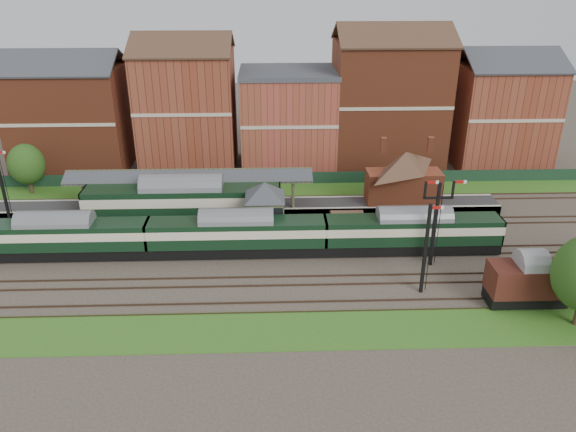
{
  "coord_description": "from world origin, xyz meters",
  "views": [
    {
      "loc": [
        -2.46,
        -46.54,
        25.42
      ],
      "look_at": [
        -0.81,
        2.0,
        3.0
      ],
      "focal_mm": 35.0,
      "sensor_mm": 36.0,
      "label": 1
    }
  ],
  "objects_px": {
    "semaphore_bracket": "(436,219)",
    "signal_box": "(265,209)",
    "goods_van_a": "(528,281)",
    "dmu_train": "(237,233)",
    "platform_railcar": "(183,202)"
  },
  "relations": [
    {
      "from": "signal_box",
      "to": "semaphore_bracket",
      "type": "bearing_deg",
      "value": -20.92
    },
    {
      "from": "signal_box",
      "to": "goods_van_a",
      "type": "height_order",
      "value": "signal_box"
    },
    {
      "from": "semaphore_bracket",
      "to": "dmu_train",
      "type": "height_order",
      "value": "semaphore_bracket"
    },
    {
      "from": "signal_box",
      "to": "goods_van_a",
      "type": "bearing_deg",
      "value": -30.43
    },
    {
      "from": "signal_box",
      "to": "dmu_train",
      "type": "distance_m",
      "value": 4.28
    },
    {
      "from": "dmu_train",
      "to": "platform_railcar",
      "type": "bearing_deg",
      "value": 131.7
    },
    {
      "from": "goods_van_a",
      "to": "dmu_train",
      "type": "bearing_deg",
      "value": 159.01
    },
    {
      "from": "signal_box",
      "to": "goods_van_a",
      "type": "relative_size",
      "value": 0.98
    },
    {
      "from": "platform_railcar",
      "to": "signal_box",
      "type": "bearing_deg",
      "value": -21.16
    },
    {
      "from": "signal_box",
      "to": "platform_railcar",
      "type": "height_order",
      "value": "signal_box"
    },
    {
      "from": "goods_van_a",
      "to": "semaphore_bracket",
      "type": "bearing_deg",
      "value": 131.82
    },
    {
      "from": "signal_box",
      "to": "semaphore_bracket",
      "type": "xyz_separation_m",
      "value": [
        15.04,
        -5.75,
        1.44
      ]
    },
    {
      "from": "signal_box",
      "to": "semaphore_bracket",
      "type": "distance_m",
      "value": 16.16
    },
    {
      "from": "semaphore_bracket",
      "to": "signal_box",
      "type": "bearing_deg",
      "value": 159.08
    },
    {
      "from": "dmu_train",
      "to": "goods_van_a",
      "type": "relative_size",
      "value": 8.02
    }
  ]
}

